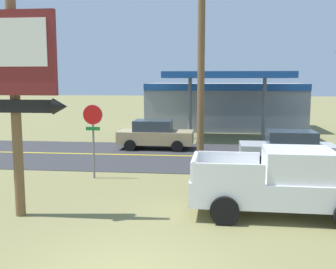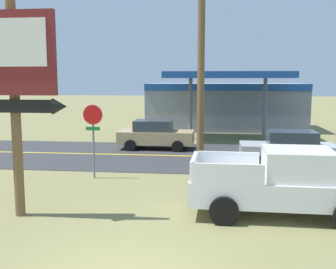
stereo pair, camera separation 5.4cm
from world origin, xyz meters
name	(u,v)px [view 2 (the right image)]	position (x,y,z in m)	size (l,w,h in m)	color
road_asphalt	(179,156)	(0.00, 13.00, 0.01)	(140.00, 8.00, 0.02)	#333335
road_centre_line	(179,156)	(0.00, 13.00, 0.02)	(126.00, 0.20, 0.01)	gold
motel_sign	(13,75)	(-3.72, 3.18, 4.05)	(2.88, 0.54, 6.08)	brown
stop_sign	(93,128)	(-2.97, 7.93, 2.03)	(0.80, 0.08, 2.95)	slate
utility_pole	(201,46)	(1.28, 7.32, 5.09)	(1.99, 0.26, 9.54)	brown
gas_station	(225,105)	(2.57, 24.98, 1.94)	(12.00, 11.50, 4.40)	gray
pickup_white_parked_on_lawn	(283,183)	(3.78, 4.15, 0.96)	(5.24, 2.32, 1.96)	silver
car_tan_near_lane	(155,135)	(-1.53, 15.00, 0.83)	(4.20, 2.00, 1.64)	tan
car_silver_mid_lane	(289,149)	(5.11, 11.00, 0.83)	(4.20, 2.00, 1.64)	#A8AAAF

